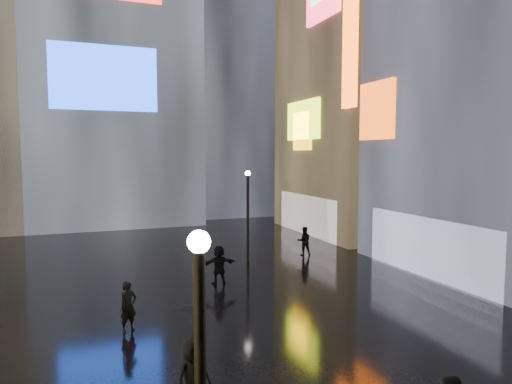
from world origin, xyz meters
TOP-DOWN VIEW (x-y plane):
  - ground at (0.00, 20.00)m, footprint 140.00×140.00m
  - building_right_far at (15.98, 30.00)m, footprint 10.28×12.00m
  - tower_flank_right at (9.00, 46.00)m, footprint 12.00×12.00m
  - lamp_far at (3.82, 23.21)m, footprint 0.30×0.30m
  - pedestrian_4 at (-2.58, 9.41)m, footprint 1.07×0.91m
  - pedestrian_5 at (1.05, 19.59)m, footprint 1.72×0.60m
  - pedestrian_6 at (-3.52, 15.15)m, footprint 0.76×0.66m
  - pedestrian_7 at (7.61, 23.65)m, footprint 1.00×0.87m
  - umbrella_2 at (-2.58, 9.41)m, footprint 1.25×1.25m

SIDE VIEW (x-z plane):
  - ground at x=0.00m, z-range 0.00..0.00m
  - pedestrian_7 at x=7.61m, z-range 0.00..1.74m
  - pedestrian_6 at x=-3.52m, z-range 0.00..1.75m
  - pedestrian_5 at x=1.05m, z-range 0.00..1.84m
  - pedestrian_4 at x=-2.58m, z-range 0.00..1.85m
  - umbrella_2 at x=-2.58m, z-range 1.85..2.65m
  - lamp_far at x=3.82m, z-range 0.34..5.54m
  - building_right_far at x=15.98m, z-range -0.02..27.98m
  - tower_flank_right at x=9.00m, z-range 0.00..34.00m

